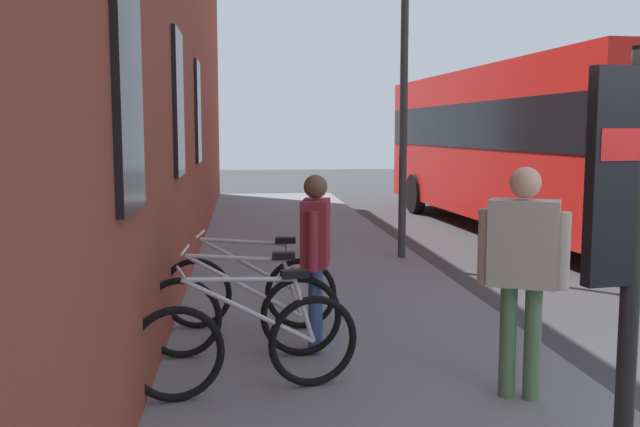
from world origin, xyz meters
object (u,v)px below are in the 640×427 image
at_px(bicycle_by_door, 249,290).
at_px(pedestrian_near_bus, 523,258).
at_px(transit_info_sign, 635,207).
at_px(bicycle_nearest_sign, 242,314).
at_px(city_bus, 519,139).
at_px(street_lamp, 404,68).
at_px(bicycle_under_window, 248,344).
at_px(pedestrian_by_facade, 316,244).

bearing_deg(bicycle_by_door, pedestrian_near_bus, -136.53).
bearing_deg(transit_info_sign, bicycle_by_door, 27.93).
distance_m(bicycle_nearest_sign, bicycle_by_door, 0.91).
distance_m(city_bus, street_lamp, 5.00).
relative_size(bicycle_under_window, bicycle_nearest_sign, 0.99).
distance_m(bicycle_by_door, pedestrian_near_bus, 2.95).
bearing_deg(bicycle_under_window, bicycle_nearest_sign, 2.70).
height_order(pedestrian_near_bus, pedestrian_by_facade, pedestrian_near_bus).
height_order(bicycle_under_window, bicycle_nearest_sign, same).
relative_size(bicycle_by_door, city_bus, 0.17).
height_order(bicycle_nearest_sign, transit_info_sign, transit_info_sign).
distance_m(bicycle_by_door, transit_info_sign, 4.28).
height_order(transit_info_sign, pedestrian_by_facade, transit_info_sign).
bearing_deg(transit_info_sign, bicycle_nearest_sign, 36.19).
xyz_separation_m(bicycle_by_door, pedestrian_by_facade, (-0.78, -0.59, 0.59)).
height_order(bicycle_under_window, pedestrian_near_bus, pedestrian_near_bus).
relative_size(bicycle_under_window, city_bus, 0.16).
bearing_deg(bicycle_nearest_sign, pedestrian_by_facade, -79.76).
bearing_deg(bicycle_by_door, city_bus, -37.71).
relative_size(city_bus, pedestrian_near_bus, 6.16).
distance_m(bicycle_nearest_sign, street_lamp, 5.93).
bearing_deg(transit_info_sign, bicycle_under_window, 46.76).
xyz_separation_m(bicycle_nearest_sign, bicycle_by_door, (0.90, -0.07, 0.00)).
bearing_deg(bicycle_nearest_sign, bicycle_by_door, -4.50).
distance_m(bicycle_nearest_sign, pedestrian_near_bus, 2.46).
distance_m(bicycle_under_window, bicycle_nearest_sign, 0.89).
relative_size(bicycle_nearest_sign, city_bus, 0.17).
bearing_deg(pedestrian_near_bus, bicycle_by_door, 43.47).
bearing_deg(street_lamp, bicycle_under_window, 156.40).
relative_size(pedestrian_near_bus, street_lamp, 0.35).
xyz_separation_m(bicycle_under_window, street_lamp, (5.62, -2.46, 2.55)).
bearing_deg(city_bus, transit_info_sign, 161.00).
xyz_separation_m(transit_info_sign, pedestrian_by_facade, (2.85, 1.34, -0.62)).
xyz_separation_m(pedestrian_near_bus, pedestrian_by_facade, (1.30, 1.39, -0.08)).
bearing_deg(pedestrian_near_bus, transit_info_sign, 177.97).
height_order(transit_info_sign, pedestrian_near_bus, transit_info_sign).
relative_size(bicycle_nearest_sign, transit_info_sign, 0.74).
distance_m(pedestrian_near_bus, street_lamp, 6.23).
xyz_separation_m(bicycle_nearest_sign, transit_info_sign, (-2.73, -2.00, 1.21)).
bearing_deg(bicycle_by_door, transit_info_sign, -152.07).
bearing_deg(city_bus, bicycle_by_door, 142.29).
relative_size(pedestrian_by_facade, street_lamp, 0.32).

